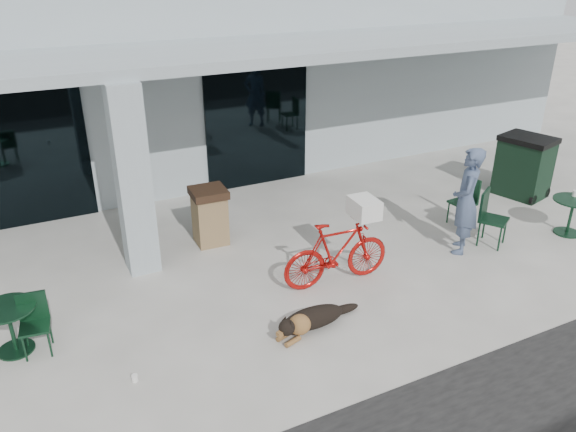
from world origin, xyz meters
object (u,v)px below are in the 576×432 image
dog (313,317)px  wheeled_bin (524,166)px  cafe_table_far (570,217)px  trash_receptacle (210,216)px  cafe_chair_far_b (462,202)px  cafe_chair_near (35,326)px  bicycle (337,253)px  cafe_chair_far_a (494,219)px  person (466,201)px  cafe_table_near (11,329)px

dog → wheeled_bin: wheeled_bin is taller
cafe_table_far → trash_receptacle: size_ratio=0.71×
cafe_chair_far_b → wheeled_bin: 2.28m
dog → cafe_chair_far_b: cafe_chair_far_b is taller
cafe_chair_far_b → cafe_chair_near: bearing=-89.4°
cafe_chair_far_b → bicycle: bearing=-80.1°
cafe_chair_far_a → wheeled_bin: 2.74m
cafe_table_far → cafe_chair_far_b: bearing=141.5°
wheeled_bin → cafe_table_far: bearing=-125.5°
cafe_chair_far_b → person: 1.22m
bicycle → cafe_chair_far_b: size_ratio=1.94×
dog → cafe_chair_near: 3.70m
cafe_table_near → cafe_chair_near: cafe_chair_near is taller
cafe_table_near → cafe_table_far: 9.58m
dog → wheeled_bin: bearing=2.1°
dog → cafe_chair_far_a: bearing=-6.6°
cafe_chair_far_b → wheeled_bin: wheeled_bin is taller
bicycle → cafe_table_near: (-4.70, 0.42, -0.20)m
dog → cafe_table_near: 4.02m
cafe_chair_near → cafe_chair_far_b: (7.72, 0.54, 0.05)m
cafe_table_far → cafe_chair_far_a: (-1.64, 0.32, 0.16)m
cafe_table_far → wheeled_bin: 1.93m
cafe_chair_near → cafe_chair_far_a: cafe_chair_far_a is taller
cafe_chair_far_b → trash_receptacle: 4.84m
bicycle → trash_receptacle: size_ratio=1.73×
person → cafe_table_near: bearing=-50.2°
trash_receptacle → wheeled_bin: size_ratio=0.79×
cafe_chair_near → bicycle: bearing=4.3°
cafe_chair_near → wheeled_bin: (9.92, 1.11, 0.25)m
bicycle → wheeled_bin: wheeled_bin is taller
bicycle → cafe_chair_far_a: bicycle is taller
cafe_table_far → person: 2.41m
bicycle → cafe_chair_near: bicycle is taller
cafe_chair_near → wheeled_bin: bearing=13.7°
cafe_chair_near → dog: bearing=-10.6°
cafe_table_near → trash_receptacle: 3.84m
trash_receptacle → cafe_table_far: bearing=-23.5°
bicycle → cafe_table_far: bearing=-91.8°
cafe_chair_near → wheeled_bin: size_ratio=0.63×
cafe_chair_near → person: size_ratio=0.43×
cafe_table_near → wheeled_bin: (10.20, 0.93, 0.32)m
cafe_chair_far_a → wheeled_bin: size_ratio=0.77×
cafe_chair_near → trash_receptacle: size_ratio=0.79×
cafe_table_near → cafe_chair_far_b: cafe_chair_far_b is taller
cafe_chair_near → person: (6.96, -0.29, 0.54)m
dog → person: (3.45, 0.86, 0.77)m
cafe_chair_near → cafe_chair_far_b: bearing=11.4°
cafe_table_far → trash_receptacle: bearing=156.5°
bicycle → trash_receptacle: bearing=34.0°
cafe_chair_far_b → wheeled_bin: (2.20, 0.57, 0.19)m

